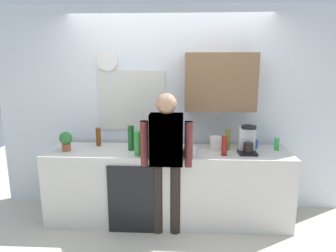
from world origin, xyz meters
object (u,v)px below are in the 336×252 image
at_px(dish_soap, 277,144).
at_px(storage_canister, 216,143).
at_px(coffee_maker, 247,141).
at_px(person_at_sink, 166,153).
at_px(bottle_amber_beer, 98,137).
at_px(potted_plant, 66,140).
at_px(mixing_bowl, 187,150).
at_px(person_guest, 166,153).
at_px(bottle_dark_sauce, 154,140).
at_px(bottle_red_vinegar, 224,146).
at_px(bottle_olive_oil, 228,140).
at_px(cup_yellow_cup, 245,144).
at_px(cup_blue_mug, 254,144).
at_px(bottle_clear_soda, 138,143).
at_px(bottle_green_wine, 131,138).

distance_m(dish_soap, storage_canister, 0.73).
height_order(coffee_maker, dish_soap, coffee_maker).
xyz_separation_m(coffee_maker, person_at_sink, (-0.92, -0.24, -0.08)).
height_order(bottle_amber_beer, potted_plant, same).
bearing_deg(storage_canister, person_at_sink, -148.54).
xyz_separation_m(mixing_bowl, potted_plant, (-1.43, 0.04, 0.09)).
bearing_deg(person_guest, potted_plant, 2.09).
xyz_separation_m(bottle_amber_beer, person_guest, (0.88, -0.46, -0.05)).
bearing_deg(potted_plant, dish_soap, 3.60).
relative_size(bottle_dark_sauce, dish_soap, 1.00).
distance_m(coffee_maker, person_at_sink, 0.95).
bearing_deg(bottle_red_vinegar, bottle_olive_oil, 73.03).
relative_size(bottle_dark_sauce, cup_yellow_cup, 2.12).
relative_size(bottle_red_vinegar, person_at_sink, 0.14).
bearing_deg(cup_blue_mug, person_guest, -155.94).
bearing_deg(coffee_maker, cup_blue_mug, 58.98).
height_order(cup_blue_mug, person_guest, person_guest).
relative_size(bottle_red_vinegar, cup_yellow_cup, 2.59).
bearing_deg(dish_soap, cup_yellow_cup, 161.49).
height_order(cup_yellow_cup, cup_blue_mug, cup_blue_mug).
height_order(mixing_bowl, dish_soap, dish_soap).
bearing_deg(potted_plant, bottle_red_vinegar, -2.54).
height_order(bottle_clear_soda, potted_plant, bottle_clear_soda).
bearing_deg(bottle_dark_sauce, cup_blue_mug, 1.16).
bearing_deg(bottle_clear_soda, bottle_olive_oil, 14.62).
distance_m(bottle_amber_beer, cup_yellow_cup, 1.83).
relative_size(cup_yellow_cup, potted_plant, 0.37).
bearing_deg(mixing_bowl, person_guest, -139.58).
distance_m(coffee_maker, bottle_dark_sauce, 1.12).
relative_size(cup_blue_mug, person_at_sink, 0.06).
height_order(cup_yellow_cup, mixing_bowl, cup_yellow_cup).
relative_size(bottle_green_wine, cup_blue_mug, 3.00).
bearing_deg(storage_canister, bottle_clear_soda, -164.24).
bearing_deg(mixing_bowl, bottle_green_wine, 171.19).
bearing_deg(mixing_bowl, bottle_clear_soda, -170.10).
xyz_separation_m(bottle_amber_beer, cup_yellow_cup, (1.83, 0.04, -0.07)).
relative_size(bottle_dark_sauce, mixing_bowl, 0.82).
bearing_deg(potted_plant, person_guest, -10.78).
xyz_separation_m(cup_yellow_cup, person_guest, (-0.95, -0.50, 0.02)).
relative_size(bottle_dark_sauce, person_at_sink, 0.11).
bearing_deg(coffee_maker, bottle_green_wine, 177.75).
distance_m(bottle_amber_beer, person_guest, 1.00).
bearing_deg(potted_plant, coffee_maker, 0.37).
relative_size(bottle_olive_oil, person_guest, 0.16).
distance_m(bottle_amber_beer, storage_canister, 1.46).
relative_size(bottle_olive_oil, dish_soap, 1.39).
bearing_deg(potted_plant, bottle_clear_soda, -8.53).
bearing_deg(potted_plant, person_at_sink, -10.78).
bearing_deg(potted_plant, bottle_green_wine, 5.03).
height_order(potted_plant, dish_soap, potted_plant).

